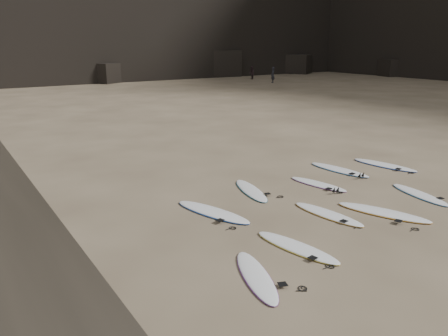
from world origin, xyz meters
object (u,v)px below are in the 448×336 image
object	(u,v)px
surfboard_5	(213,212)
person_a	(273,75)
surfboard_0	(256,276)
surfboard_8	(339,169)
person_b	(252,73)
surfboard_9	(384,165)
surfboard_3	(383,212)
surfboard_1	(297,247)
surfboard_7	(318,184)
surfboard_6	(251,190)
surfboard_2	(328,214)
surfboard_4	(419,194)

from	to	relation	value
surfboard_5	person_a	distance (m)	42.01
surfboard_0	surfboard_5	xyz separation A→B (m)	(1.15, 3.61, 0.01)
surfboard_8	person_b	distance (m)	42.01
surfboard_8	surfboard_9	distance (m)	2.12
surfboard_3	surfboard_5	bearing A→B (deg)	124.81
surfboard_1	person_b	xyz separation A→B (m)	(28.35, 39.59, 0.80)
surfboard_3	person_a	bearing A→B (deg)	33.58
surfboard_5	person_b	world-z (taller)	person_b
surfboard_7	surfboard_9	bearing A→B (deg)	-7.12
surfboard_5	surfboard_9	world-z (taller)	surfboard_5
surfboard_6	surfboard_9	bearing A→B (deg)	10.97
surfboard_1	surfboard_2	world-z (taller)	surfboard_1
surfboard_1	surfboard_4	bearing A→B (deg)	-4.49
surfboard_5	person_b	bearing A→B (deg)	35.11
surfboard_6	person_a	world-z (taller)	person_a
person_b	surfboard_2	bearing A→B (deg)	-17.12
person_b	surfboard_1	bearing A→B (deg)	-18.56
surfboard_3	surfboard_8	size ratio (longest dim) A/B	1.03
surfboard_2	surfboard_4	bearing A→B (deg)	-13.35
surfboard_2	person_a	size ratio (longest dim) A/B	1.29
surfboard_1	surfboard_5	size ratio (longest dim) A/B	0.90
surfboard_3	surfboard_9	size ratio (longest dim) A/B	1.01
surfboard_0	surfboard_5	world-z (taller)	surfboard_5
surfboard_2	person_a	distance (m)	41.81
surfboard_2	surfboard_9	bearing A→B (deg)	16.36
surfboard_1	surfboard_6	xyz separation A→B (m)	(1.59, 3.99, -0.00)
surfboard_5	person_b	xyz separation A→B (m)	(28.86, 36.53, 0.80)
surfboard_1	person_a	size ratio (longest dim) A/B	1.31
surfboard_1	surfboard_8	distance (m)	7.20
person_b	surfboard_6	bearing A→B (deg)	-19.88
surfboard_7	surfboard_2	bearing A→B (deg)	-140.19
surfboard_1	surfboard_6	world-z (taller)	same
surfboard_5	surfboard_9	xyz separation A→B (m)	(8.50, 0.44, -0.00)
surfboard_1	surfboard_5	bearing A→B (deg)	89.05
surfboard_3	surfboard_6	size ratio (longest dim) A/B	1.12
surfboard_2	surfboard_5	world-z (taller)	surfboard_5
surfboard_5	surfboard_8	distance (m)	6.53
surfboard_5	person_a	xyz separation A→B (m)	(28.06, 31.25, 0.88)
surfboard_4	surfboard_5	xyz separation A→B (m)	(-6.49, 2.44, 0.01)
surfboard_4	surfboard_7	world-z (taller)	surfboard_4
person_a	person_b	distance (m)	5.33
surfboard_1	surfboard_7	bearing A→B (deg)	28.76
surfboard_4	surfboard_2	bearing A→B (deg)	-175.02
surfboard_0	surfboard_7	distance (m)	6.79
surfboard_4	surfboard_0	bearing A→B (deg)	-159.40
surfboard_1	surfboard_7	xyz separation A→B (m)	(3.98, 3.24, -0.00)
surfboard_0	surfboard_4	size ratio (longest dim) A/B	0.98
surfboard_0	surfboard_1	distance (m)	1.75
surfboard_0	surfboard_3	size ratio (longest dim) A/B	0.85
person_b	surfboard_8	bearing A→B (deg)	-15.19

